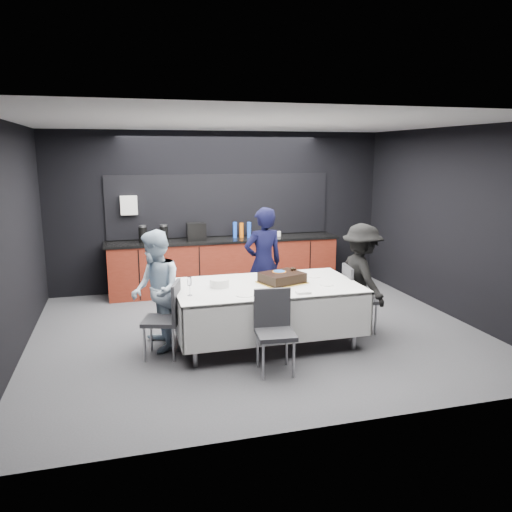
% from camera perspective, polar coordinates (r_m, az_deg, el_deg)
% --- Properties ---
extents(ground, '(6.00, 6.00, 0.00)m').
position_cam_1_polar(ground, '(6.96, 0.22, -8.66)').
color(ground, '#46464B').
rests_on(ground, ground).
extents(room_shell, '(6.04, 5.04, 2.82)m').
position_cam_1_polar(room_shell, '(6.55, 0.23, 6.77)').
color(room_shell, white).
rests_on(room_shell, ground).
extents(kitchenette, '(4.10, 0.64, 2.05)m').
position_cam_1_polar(kitchenette, '(8.87, -3.70, -0.54)').
color(kitchenette, '#59190E').
rests_on(kitchenette, ground).
extents(party_table, '(2.32, 1.32, 0.78)m').
position_cam_1_polar(party_table, '(6.39, 1.18, -4.47)').
color(party_table, '#99999E').
rests_on(party_table, ground).
extents(cake_assembly, '(0.66, 0.59, 0.17)m').
position_cam_1_polar(cake_assembly, '(6.42, 3.00, -2.50)').
color(cake_assembly, gold).
rests_on(cake_assembly, party_table).
extents(plate_stack, '(0.24, 0.24, 0.10)m').
position_cam_1_polar(plate_stack, '(6.25, -4.21, -3.08)').
color(plate_stack, white).
rests_on(plate_stack, party_table).
extents(loose_plate_near, '(0.21, 0.21, 0.01)m').
position_cam_1_polar(loose_plate_near, '(5.88, -1.30, -4.48)').
color(loose_plate_near, white).
rests_on(loose_plate_near, party_table).
extents(loose_plate_right_a, '(0.18, 0.18, 0.01)m').
position_cam_1_polar(loose_plate_right_a, '(6.79, 6.65, -2.33)').
color(loose_plate_right_a, white).
rests_on(loose_plate_right_a, party_table).
extents(loose_plate_right_b, '(0.18, 0.18, 0.01)m').
position_cam_1_polar(loose_plate_right_b, '(6.39, 8.06, -3.25)').
color(loose_plate_right_b, white).
rests_on(loose_plate_right_b, party_table).
extents(loose_plate_far, '(0.20, 0.20, 0.01)m').
position_cam_1_polar(loose_plate_far, '(6.75, 1.40, -2.34)').
color(loose_plate_far, white).
rests_on(loose_plate_far, party_table).
extents(fork_pile, '(0.18, 0.11, 0.03)m').
position_cam_1_polar(fork_pile, '(5.98, 5.42, -4.15)').
color(fork_pile, white).
rests_on(fork_pile, party_table).
extents(champagne_flute, '(0.06, 0.06, 0.22)m').
position_cam_1_polar(champagne_flute, '(5.88, -7.61, -3.01)').
color(champagne_flute, white).
rests_on(champagne_flute, party_table).
extents(chair_left, '(0.52, 0.52, 0.92)m').
position_cam_1_polar(chair_left, '(6.09, -10.07, -6.54)').
color(chair_left, '#2E2F33').
rests_on(chair_left, ground).
extents(chair_right, '(0.48, 0.48, 0.92)m').
position_cam_1_polar(chair_right, '(6.96, 11.22, -4.25)').
color(chair_right, '#2E2F33').
rests_on(chair_right, ground).
extents(chair_near, '(0.46, 0.46, 0.92)m').
position_cam_1_polar(chair_near, '(5.64, 2.08, -7.84)').
color(chair_near, '#2E2F33').
rests_on(chair_near, ground).
extents(person_center, '(0.66, 0.48, 1.66)m').
position_cam_1_polar(person_center, '(7.34, 0.84, -0.83)').
color(person_center, black).
rests_on(person_center, ground).
extents(person_left, '(0.64, 0.79, 1.51)m').
position_cam_1_polar(person_left, '(6.28, -11.38, -3.94)').
color(person_left, silver).
rests_on(person_left, ground).
extents(person_right, '(0.63, 1.00, 1.49)m').
position_cam_1_polar(person_right, '(6.96, 11.94, -2.47)').
color(person_right, black).
rests_on(person_right, ground).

